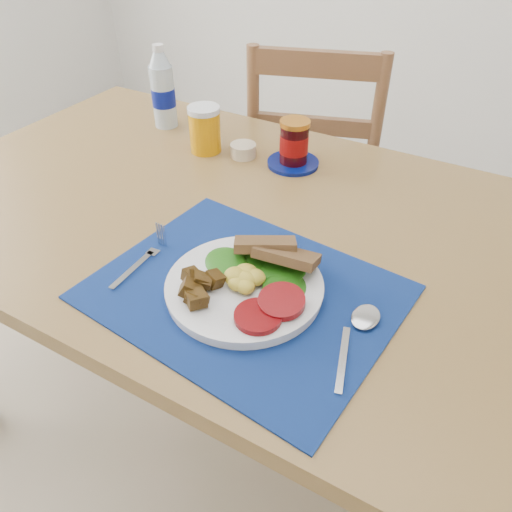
{
  "coord_description": "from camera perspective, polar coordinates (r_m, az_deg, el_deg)",
  "views": [
    {
      "loc": [
        0.53,
        -0.55,
        1.34
      ],
      "look_at": [
        0.19,
        0.03,
        0.8
      ],
      "focal_mm": 35.0,
      "sensor_mm": 36.0,
      "label": 1
    }
  ],
  "objects": [
    {
      "name": "placemat",
      "position": [
        0.87,
        -1.32,
        -4.13
      ],
      "size": [
        0.54,
        0.44,
        0.0
      ],
      "primitive_type": "cube",
      "rotation": [
        0.0,
        0.0,
        -0.1
      ],
      "color": "black",
      "rests_on": "table"
    },
    {
      "name": "ramekin",
      "position": [
        1.28,
        -1.47,
        11.99
      ],
      "size": [
        0.07,
        0.07,
        0.03
      ],
      "primitive_type": "cylinder",
      "color": "beige",
      "rests_on": "table"
    },
    {
      "name": "table",
      "position": [
        1.14,
        -4.21,
        2.23
      ],
      "size": [
        1.4,
        0.9,
        0.75
      ],
      "color": "brown",
      "rests_on": "ground"
    },
    {
      "name": "jam_on_saucer",
      "position": [
        1.23,
        4.36,
        12.45
      ],
      "size": [
        0.13,
        0.13,
        0.11
      ],
      "color": "#05115A",
      "rests_on": "table"
    },
    {
      "name": "water_bottle",
      "position": [
        1.45,
        -10.58,
        17.99
      ],
      "size": [
        0.06,
        0.06,
        0.22
      ],
      "color": "#ADBFCC",
      "rests_on": "table"
    },
    {
      "name": "chair_far",
      "position": [
        1.71,
        6.62,
        11.69
      ],
      "size": [
        0.53,
        0.52,
        1.14
      ],
      "rotation": [
        0.0,
        0.0,
        3.46
      ],
      "color": "brown",
      "rests_on": "ground"
    },
    {
      "name": "fork",
      "position": [
        0.95,
        -12.5,
        -0.3
      ],
      "size": [
        0.02,
        0.17,
        0.0
      ],
      "rotation": [
        0.0,
        0.0,
        0.05
      ],
      "color": "#B2B5BA",
      "rests_on": "placemat"
    },
    {
      "name": "spoon",
      "position": [
        0.81,
        11.7,
        -8.23
      ],
      "size": [
        0.05,
        0.19,
        0.01
      ],
      "rotation": [
        0.0,
        0.0,
        0.29
      ],
      "color": "#B2B5BA",
      "rests_on": "placemat"
    },
    {
      "name": "juice_glass",
      "position": [
        1.3,
        -5.86,
        14.07
      ],
      "size": [
        0.08,
        0.08,
        0.11
      ],
      "primitive_type": "cylinder",
      "color": "orange",
      "rests_on": "table"
    },
    {
      "name": "breakfast_plate",
      "position": [
        0.85,
        -1.78,
        -3.13
      ],
      "size": [
        0.27,
        0.27,
        0.06
      ],
      "rotation": [
        0.0,
        0.0,
        0.36
      ],
      "color": "silver",
      "rests_on": "placemat"
    },
    {
      "name": "ground",
      "position": [
        1.54,
        -7.39,
        -22.36
      ],
      "size": [
        4.0,
        4.0,
        0.0
      ],
      "primitive_type": "plane",
      "color": "gray",
      "rests_on": "ground"
    }
  ]
}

